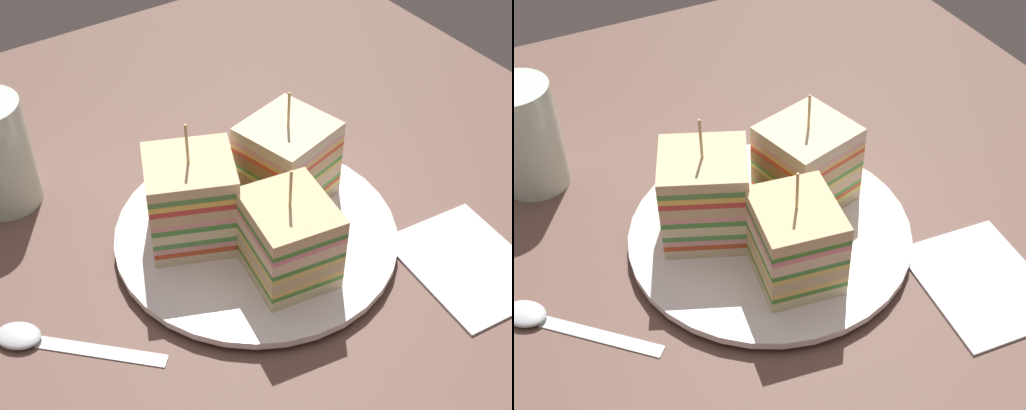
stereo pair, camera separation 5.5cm
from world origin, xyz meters
TOP-DOWN VIEW (x-y plane):
  - ground_plane at (0.00, 0.00)cm, footprint 91.36×83.77cm
  - plate at (0.00, 0.00)cm, footprint 25.78×25.78cm
  - sandwich_wedge_0 at (2.45, 5.04)cm, footprint 9.37×9.71cm
  - sandwich_wedge_1 at (-5.57, 0.50)cm, footprint 8.52×7.68cm
  - sandwich_wedge_2 at (2.47, -5.03)cm, footprint 8.80×9.15cm
  - chip_pile at (0.71, -1.44)cm, footprint 6.48×5.72cm
  - spoon at (-0.06, 21.09)cm, footprint 11.27×11.61cm
  - napkin at (-13.18, -13.97)cm, footprint 13.43×11.11cm

SIDE VIEW (x-z plane):
  - ground_plane at x=0.00cm, z-range -1.80..0.00cm
  - napkin at x=-13.18cm, z-range 0.00..0.50cm
  - spoon at x=-0.06cm, z-range -0.09..0.91cm
  - plate at x=0.00cm, z-range 0.14..1.48cm
  - chip_pile at x=0.71cm, z-range 1.47..3.82cm
  - sandwich_wedge_1 at x=-5.57cm, z-range -0.44..10.60cm
  - sandwich_wedge_2 at x=2.47cm, z-range -0.42..11.15cm
  - sandwich_wedge_0 at x=2.45cm, z-range -0.60..11.72cm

